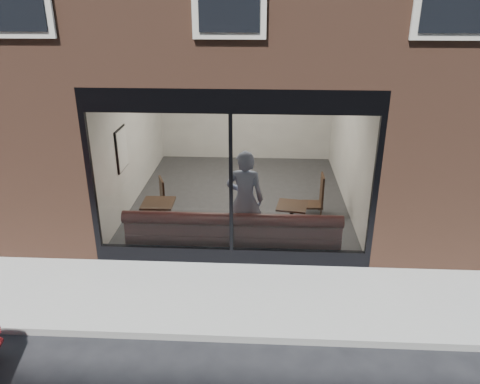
# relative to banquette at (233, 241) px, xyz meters

# --- Properties ---
(ground) EXTENTS (120.00, 120.00, 0.00)m
(ground) POSITION_rel_banquette_xyz_m (0.00, -2.45, -0.23)
(ground) COLOR black
(ground) RESTS_ON ground
(sidewalk_near) EXTENTS (40.00, 2.00, 0.01)m
(sidewalk_near) POSITION_rel_banquette_xyz_m (0.00, -1.45, -0.22)
(sidewalk_near) COLOR gray
(sidewalk_near) RESTS_ON ground
(kerb_near) EXTENTS (40.00, 0.10, 0.12)m
(kerb_near) POSITION_rel_banquette_xyz_m (0.00, -2.50, -0.17)
(kerb_near) COLOR gray
(kerb_near) RESTS_ON ground
(host_building_pier_left) EXTENTS (2.50, 12.00, 3.20)m
(host_building_pier_left) POSITION_rel_banquette_xyz_m (-3.75, 5.55, 1.38)
(host_building_pier_left) COLOR brown
(host_building_pier_left) RESTS_ON ground
(host_building_pier_right) EXTENTS (2.50, 12.00, 3.20)m
(host_building_pier_right) POSITION_rel_banquette_xyz_m (3.75, 5.55, 1.38)
(host_building_pier_right) COLOR brown
(host_building_pier_right) RESTS_ON ground
(host_building_backfill) EXTENTS (5.00, 6.00, 3.20)m
(host_building_backfill) POSITION_rel_banquette_xyz_m (0.00, 8.55, 1.38)
(host_building_backfill) COLOR brown
(host_building_backfill) RESTS_ON ground
(cafe_floor) EXTENTS (6.00, 6.00, 0.00)m
(cafe_floor) POSITION_rel_banquette_xyz_m (0.00, 2.55, -0.21)
(cafe_floor) COLOR #2D2D30
(cafe_floor) RESTS_ON ground
(cafe_ceiling) EXTENTS (6.00, 6.00, 0.00)m
(cafe_ceiling) POSITION_rel_banquette_xyz_m (0.00, 2.55, 2.97)
(cafe_ceiling) COLOR white
(cafe_ceiling) RESTS_ON host_building_upper
(cafe_wall_back) EXTENTS (5.00, 0.00, 5.00)m
(cafe_wall_back) POSITION_rel_banquette_xyz_m (0.00, 5.54, 1.37)
(cafe_wall_back) COLOR beige
(cafe_wall_back) RESTS_ON ground
(cafe_wall_left) EXTENTS (0.00, 6.00, 6.00)m
(cafe_wall_left) POSITION_rel_banquette_xyz_m (-2.49, 2.55, 1.37)
(cafe_wall_left) COLOR beige
(cafe_wall_left) RESTS_ON ground
(cafe_wall_right) EXTENTS (0.00, 6.00, 6.00)m
(cafe_wall_right) POSITION_rel_banquette_xyz_m (2.49, 2.55, 1.37)
(cafe_wall_right) COLOR beige
(cafe_wall_right) RESTS_ON ground
(storefront_kick) EXTENTS (5.00, 0.10, 0.30)m
(storefront_kick) POSITION_rel_banquette_xyz_m (0.00, -0.40, -0.08)
(storefront_kick) COLOR black
(storefront_kick) RESTS_ON ground
(storefront_header) EXTENTS (5.00, 0.10, 0.40)m
(storefront_header) POSITION_rel_banquette_xyz_m (0.00, -0.40, 2.77)
(storefront_header) COLOR black
(storefront_header) RESTS_ON host_building_upper
(storefront_mullion) EXTENTS (0.06, 0.10, 2.50)m
(storefront_mullion) POSITION_rel_banquette_xyz_m (0.00, -0.40, 1.32)
(storefront_mullion) COLOR black
(storefront_mullion) RESTS_ON storefront_kick
(storefront_glass) EXTENTS (4.80, 0.00, 4.80)m
(storefront_glass) POSITION_rel_banquette_xyz_m (0.00, -0.43, 1.33)
(storefront_glass) COLOR white
(storefront_glass) RESTS_ON storefront_kick
(banquette) EXTENTS (4.00, 0.55, 0.45)m
(banquette) POSITION_rel_banquette_xyz_m (0.00, 0.00, 0.00)
(banquette) COLOR #3B1615
(banquette) RESTS_ON cafe_floor
(person) EXTENTS (0.74, 0.52, 1.95)m
(person) POSITION_rel_banquette_xyz_m (0.21, 0.29, 0.75)
(person) COLOR #919FC5
(person) RESTS_ON cafe_floor
(cafe_table_left) EXTENTS (0.63, 0.63, 0.04)m
(cafe_table_left) POSITION_rel_banquette_xyz_m (-1.53, 0.55, 0.52)
(cafe_table_left) COLOR black
(cafe_table_left) RESTS_ON cafe_floor
(cafe_table_right) EXTENTS (0.66, 0.66, 0.04)m
(cafe_table_right) POSITION_rel_banquette_xyz_m (1.13, 0.57, 0.52)
(cafe_table_right) COLOR black
(cafe_table_right) RESTS_ON cafe_floor
(cafe_chair_left) EXTENTS (0.59, 0.59, 0.04)m
(cafe_chair_left) POSITION_rel_banquette_xyz_m (-1.79, 1.26, 0.01)
(cafe_chair_left) COLOR black
(cafe_chair_left) RESTS_ON cafe_floor
(cafe_chair_right) EXTENTS (0.44, 0.44, 0.04)m
(cafe_chair_right) POSITION_rel_banquette_xyz_m (1.66, 1.74, 0.01)
(cafe_chair_right) COLOR black
(cafe_chair_right) RESTS_ON cafe_floor
(wall_poster) EXTENTS (0.02, 0.64, 0.85)m
(wall_poster) POSITION_rel_banquette_xyz_m (-2.45, 1.51, 1.32)
(wall_poster) COLOR white
(wall_poster) RESTS_ON cafe_wall_left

